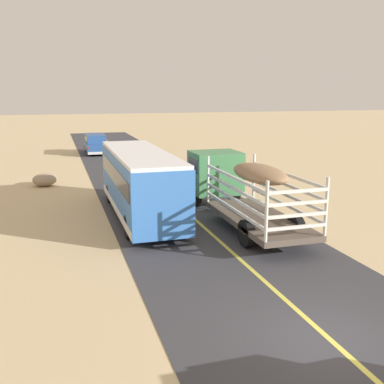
{
  "coord_description": "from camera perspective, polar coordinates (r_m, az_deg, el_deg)",
  "views": [
    {
      "loc": [
        -6.21,
        -8.71,
        6.01
      ],
      "look_at": [
        0.0,
        11.74,
        1.26
      ],
      "focal_mm": 42.28,
      "sensor_mm": 36.0,
      "label": 1
    }
  ],
  "objects": [
    {
      "name": "ground_plane",
      "position": [
        12.27,
        16.94,
        -17.4
      ],
      "size": [
        240.0,
        240.0,
        0.0
      ],
      "primitive_type": "plane",
      "color": "#CCB284"
    },
    {
      "name": "road_surface",
      "position": [
        12.26,
        16.94,
        -17.36
      ],
      "size": [
        8.0,
        120.0,
        0.02
      ],
      "primitive_type": "cube",
      "color": "#38383D",
      "rests_on": "ground"
    },
    {
      "name": "road_centre_line",
      "position": [
        12.26,
        16.94,
        -17.31
      ],
      "size": [
        0.16,
        117.6,
        0.0
      ],
      "primitive_type": "cube",
      "color": "#D8CC4C",
      "rests_on": "road_surface"
    },
    {
      "name": "livestock_truck",
      "position": [
        22.09,
        4.87,
        1.48
      ],
      "size": [
        2.53,
        9.7,
        3.02
      ],
      "color": "#3F7F4C",
      "rests_on": "road_surface"
    },
    {
      "name": "bus",
      "position": [
        22.02,
        -6.56,
        1.29
      ],
      "size": [
        2.54,
        10.0,
        3.21
      ],
      "color": "#3872C6",
      "rests_on": "road_surface"
    },
    {
      "name": "car_far",
      "position": [
        45.58,
        -12.08,
        6.07
      ],
      "size": [
        1.9,
        4.62,
        1.93
      ],
      "color": "#264C8C",
      "rests_on": "road_surface"
    },
    {
      "name": "boulder_near_shoulder",
      "position": [
        30.98,
        -18.09,
        1.48
      ],
      "size": [
        1.55,
        1.54,
        0.8
      ],
      "primitive_type": "ellipsoid",
      "color": "gray",
      "rests_on": "ground"
    }
  ]
}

